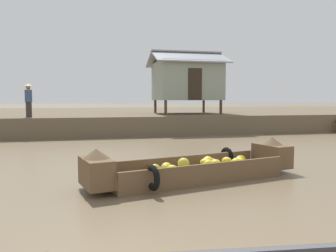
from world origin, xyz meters
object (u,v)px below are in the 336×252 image
object	(u,v)px
banana_boat	(196,167)
vendor_person	(29,98)
fishing_skiff_distant	(321,125)
stilt_house_mid_left	(186,80)

from	to	relation	value
banana_boat	vendor_person	xyz separation A→B (m)	(-5.32, 10.38, 1.65)
banana_boat	fishing_skiff_distant	world-z (taller)	fishing_skiff_distant
banana_boat	fishing_skiff_distant	xyz separation A→B (m)	(11.49, 10.76, 0.03)
fishing_skiff_distant	stilt_house_mid_left	distance (m)	8.74
stilt_house_mid_left	fishing_skiff_distant	bearing A→B (deg)	-14.03
stilt_house_mid_left	vendor_person	size ratio (longest dim) A/B	2.66
fishing_skiff_distant	stilt_house_mid_left	xyz separation A→B (m)	(-8.05, 2.01, 2.74)
banana_boat	fishing_skiff_distant	bearing A→B (deg)	43.11
banana_boat	vendor_person	distance (m)	11.78
banana_boat	stilt_house_mid_left	size ratio (longest dim) A/B	1.21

